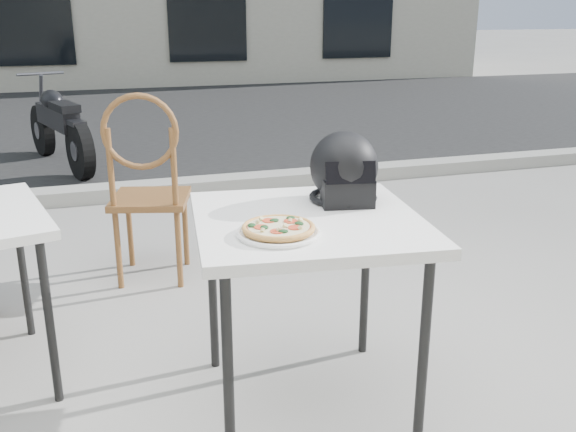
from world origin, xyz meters
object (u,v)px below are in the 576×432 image
object	(u,v)px
cafe_table_main	(308,235)
pizza	(278,227)
plate	(279,233)
cafe_chair_main	(147,179)
helmet	(344,171)
motorcycle	(59,127)

from	to	relation	value
cafe_table_main	pizza	bearing A→B (deg)	-135.43
plate	cafe_chair_main	world-z (taller)	cafe_chair_main
plate	helmet	size ratio (longest dim) A/B	0.90
motorcycle	helmet	bearing A→B (deg)	-92.10
helmet	motorcycle	world-z (taller)	helmet
cafe_table_main	helmet	distance (m)	0.33
plate	helmet	xyz separation A→B (m)	(0.37, 0.32, 0.12)
cafe_chair_main	motorcycle	world-z (taller)	cafe_chair_main
cafe_chair_main	pizza	bearing A→B (deg)	115.88
helmet	cafe_chair_main	size ratio (longest dim) A/B	0.30
pizza	motorcycle	world-z (taller)	motorcycle
pizza	cafe_chair_main	world-z (taller)	cafe_chair_main
plate	cafe_table_main	bearing A→B (deg)	44.60
pizza	cafe_chair_main	bearing A→B (deg)	100.94
cafe_chair_main	motorcycle	size ratio (longest dim) A/B	0.63
motorcycle	cafe_chair_main	bearing A→B (deg)	-97.53
cafe_chair_main	motorcycle	distance (m)	3.30
cafe_table_main	plate	distance (m)	0.24
cafe_table_main	pizza	world-z (taller)	pizza
plate	pizza	xyz separation A→B (m)	(-0.00, 0.00, 0.02)
pizza	cafe_table_main	bearing A→B (deg)	44.57
pizza	cafe_chair_main	xyz separation A→B (m)	(-0.31, 1.60, -0.20)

